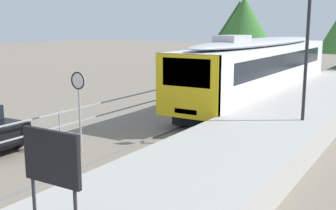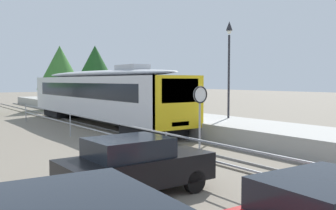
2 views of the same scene
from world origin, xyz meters
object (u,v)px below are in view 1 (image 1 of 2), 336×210
object	(u,v)px
platform_notice_board	(52,161)
speed_limit_sign	(79,92)
platform_lamp_mid_platform	(309,17)
commuter_train	(262,65)

from	to	relation	value
platform_notice_board	speed_limit_sign	xyz separation A→B (m)	(-4.97, 5.87, -0.06)
platform_lamp_mid_platform	platform_notice_board	bearing A→B (deg)	-96.94
platform_lamp_mid_platform	platform_notice_board	distance (m)	11.27
speed_limit_sign	platform_notice_board	bearing A→B (deg)	-49.71
commuter_train	speed_limit_sign	xyz separation A→B (m)	(-2.03, -12.79, -0.02)
platform_lamp_mid_platform	speed_limit_sign	size ratio (longest dim) A/B	1.91
platform_lamp_mid_platform	platform_notice_board	size ratio (longest dim) A/B	2.97
platform_lamp_mid_platform	speed_limit_sign	world-z (taller)	platform_lamp_mid_platform
commuter_train	speed_limit_sign	bearing A→B (deg)	-99.04
platform_lamp_mid_platform	platform_notice_board	xyz separation A→B (m)	(-1.33, -10.92, -2.44)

